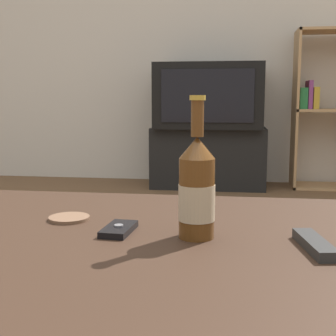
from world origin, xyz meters
TOP-DOWN VIEW (x-y plane):
  - back_wall at (0.00, 3.02)m, footprint 8.00×0.05m
  - coffee_table at (0.00, 0.00)m, footprint 1.09×0.90m
  - tv_stand at (0.04, 2.74)m, footprint 0.88×0.42m
  - television at (0.04, 2.73)m, footprint 0.80×0.58m
  - bookshelf at (0.90, 2.81)m, footprint 0.48×0.30m
  - beer_bottle at (0.15, 0.02)m, footprint 0.08×0.08m
  - cell_phone at (-0.02, 0.04)m, footprint 0.06×0.12m
  - remote_control at (0.38, -0.02)m, footprint 0.07×0.16m
  - coaster at (-0.16, 0.13)m, footprint 0.10×0.10m

SIDE VIEW (x-z plane):
  - tv_stand at x=0.04m, z-range 0.00..0.47m
  - coffee_table at x=0.00m, z-range 0.15..0.56m
  - coaster at x=-0.16m, z-range 0.40..0.41m
  - cell_phone at x=-0.02m, z-range 0.40..0.42m
  - remote_control at x=0.38m, z-range 0.40..0.42m
  - beer_bottle at x=0.15m, z-range 0.36..0.65m
  - bookshelf at x=0.90m, z-range 0.02..1.22m
  - television at x=0.04m, z-range 0.47..0.95m
  - back_wall at x=0.00m, z-range 0.00..2.60m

